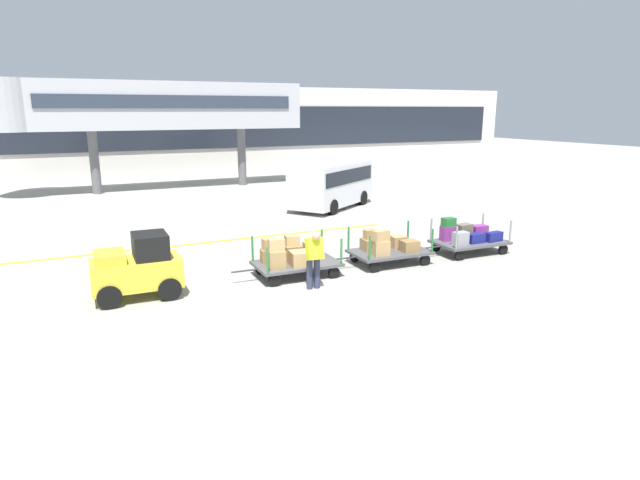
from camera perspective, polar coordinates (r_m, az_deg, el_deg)
The scene contains 10 objects.
ground_plane at distance 13.27m, azimuth -2.57°, elevation -6.07°, with size 120.00×120.00×0.00m, color #9E9B91.
apron_lead_line at distance 18.88m, azimuth -12.75°, elevation -0.35°, with size 14.32×0.20×0.01m, color yellow.
terminal_building at distance 37.82m, azimuth -18.52°, elevation 10.87°, with size 58.89×2.51×6.06m.
jet_bridge at distance 31.74m, azimuth -18.96°, elevation 13.37°, with size 17.19×3.00×6.02m.
baggage_tug at distance 13.72m, azimuth -18.92°, elevation -2.84°, with size 2.12×1.27×1.58m.
baggage_cart_lead at distance 14.68m, azimuth -2.96°, elevation -1.82°, with size 3.01×1.45×1.20m.
baggage_cart_middle at distance 15.99m, azimuth 7.28°, elevation -0.81°, with size 3.01×1.45×1.13m.
baggage_cart_tail at distance 17.78m, azimuth 15.54°, elevation 0.30°, with size 3.01×1.45×1.14m.
baggage_handler at distance 13.53m, azimuth -0.63°, elevation -1.81°, with size 0.44×0.46×1.56m.
shuttle_van at distance 24.98m, azimuth 1.28°, elevation 6.26°, with size 5.04×4.25×2.10m.
Camera 1 is at (-4.84, -11.50, 4.50)m, focal length 29.91 mm.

